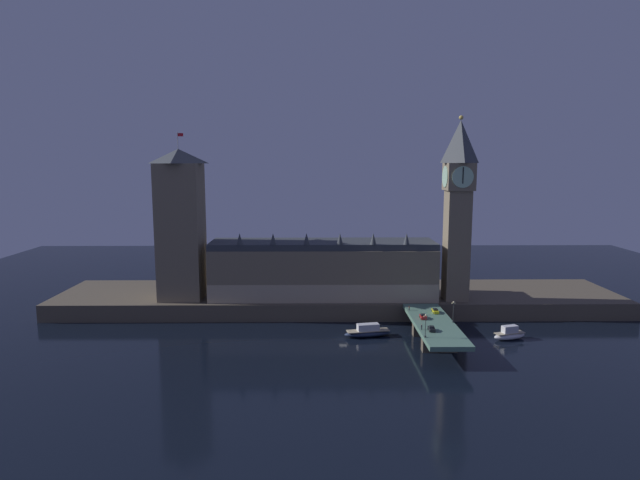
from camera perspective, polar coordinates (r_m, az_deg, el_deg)
The scene contains 15 objects.
ground_plane at distance 179.85m, azimuth 2.48°, elevation -10.42°, with size 400.00×400.00×0.00m, color black.
embankment at distance 216.28m, azimuth 1.93°, elevation -6.31°, with size 220.00×42.00×6.43m.
parliament_hall at distance 205.18m, azimuth 0.30°, elevation -3.11°, with size 85.09×21.35×25.75m.
clock_tower at distance 203.47m, azimuth 14.51°, elevation 3.73°, with size 10.53×10.64×68.00m.
victoria_tower at distance 207.01m, azimuth -14.63°, elevation 1.62°, with size 16.09×16.09×62.17m.
bridge at distance 177.48m, azimuth 12.08°, elevation -9.14°, with size 12.67×46.00×6.82m.
car_northbound_lead at distance 180.19m, azimuth 10.93°, elevation -8.02°, with size 1.88×3.82×1.51m.
car_northbound_trail at distance 168.13m, azimuth 11.81°, elevation -9.25°, with size 1.85×3.81×1.48m.
car_southbound_trail at distance 187.82m, azimuth 12.19°, elevation -7.40°, with size 1.88×4.34×1.43m.
pedestrian_near_rail at distance 168.63m, azimuth 10.79°, elevation -9.09°, with size 0.38×0.38×1.70m.
pedestrian_far_rail at distance 189.12m, azimuth 9.49°, elevation -7.15°, with size 0.38×0.38×1.66m.
street_lamp_near at distance 160.70m, azimuth 11.20°, elevation -8.68°, with size 1.34×0.60×6.99m.
street_lamp_mid at distance 177.17m, azimuth 14.04°, elevation -7.18°, with size 1.34×0.60×6.96m.
boat_upstream at distance 181.51m, azimuth 5.14°, elevation -9.74°, with size 16.68×7.40×4.37m.
boat_downstream at distance 188.60m, azimuth 19.56°, elevation -9.47°, with size 12.00×6.83×4.64m.
Camera 1 is at (-9.44, -170.14, 57.52)m, focal length 30.00 mm.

